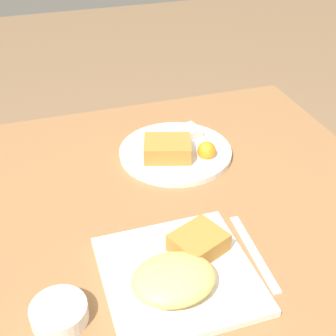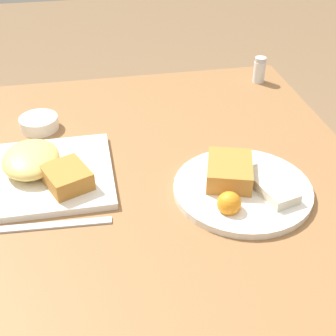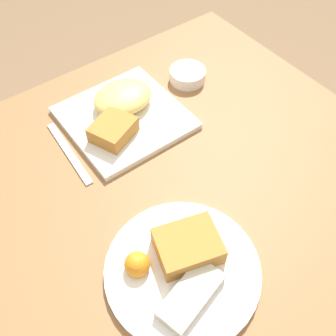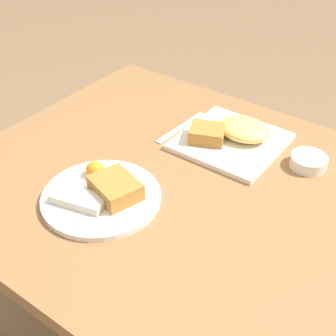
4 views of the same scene
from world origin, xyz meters
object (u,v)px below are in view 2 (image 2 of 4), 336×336
sauce_ramekin (39,123)px  salt_shaker (259,71)px  plate_square_near (44,169)px  butter_knife (56,225)px  plate_oval_far (241,185)px

sauce_ramekin → salt_shaker: 0.61m
plate_square_near → salt_shaker: 0.68m
plate_square_near → sauce_ramekin: bearing=-175.0°
sauce_ramekin → salt_shaker: bearing=104.2°
sauce_ramekin → butter_knife: size_ratio=0.45×
plate_square_near → plate_oval_far: 0.39m
sauce_ramekin → salt_shaker: (-0.15, 0.60, 0.01)m
salt_shaker → butter_knife: (0.50, -0.56, -0.03)m
plate_square_near → butter_knife: bearing=7.5°
plate_oval_far → sauce_ramekin: plate_oval_far is taller
plate_square_near → plate_oval_far: bearing=72.3°
plate_oval_far → butter_knife: size_ratio=1.34×
sauce_ramekin → plate_oval_far: bearing=50.5°
sauce_ramekin → butter_knife: (0.35, 0.04, -0.01)m
plate_oval_far → butter_knife: 0.35m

